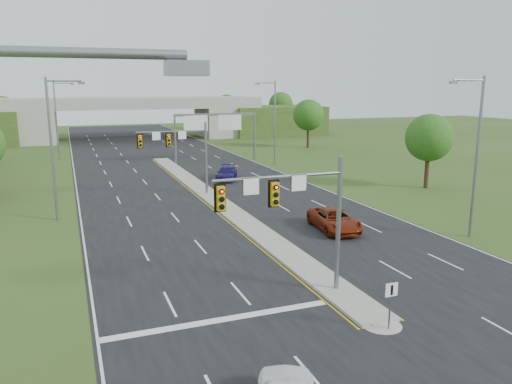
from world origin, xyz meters
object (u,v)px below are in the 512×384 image
object	(u,v)px
sign_gantry	(215,124)
car_far_b	(227,173)
signal_mast_far	(183,147)
keep_right_sign	(391,298)
overpass	(132,121)
car_far_a	(334,220)
signal_mast_near	(298,206)

from	to	relation	value
sign_gantry	car_far_b	size ratio (longest dim) A/B	2.33
signal_mast_far	keep_right_sign	xyz separation A→B (m)	(2.26, -29.45, -3.21)
sign_gantry	car_far_b	bearing A→B (deg)	-100.89
signal_mast_far	overpass	distance (m)	55.13
signal_mast_far	sign_gantry	bearing A→B (deg)	65.89
signal_mast_far	car_far_b	size ratio (longest dim) A/B	1.41
keep_right_sign	car_far_a	world-z (taller)	keep_right_sign
signal_mast_far	car_far_b	bearing A→B (deg)	46.50
signal_mast_near	sign_gantry	world-z (taller)	signal_mast_near
car_far_a	signal_mast_near	bearing A→B (deg)	-121.68
overpass	car_far_b	xyz separation A→B (m)	(4.13, -48.33, -2.81)
signal_mast_near	car_far_b	distance (m)	32.62
signal_mast_near	signal_mast_far	xyz separation A→B (m)	(0.00, 25.00, 0.00)
car_far_a	car_far_b	distance (m)	21.93
sign_gantry	signal_mast_far	bearing A→B (deg)	-114.11
signal_mast_near	keep_right_sign	bearing A→B (deg)	-63.06
keep_right_sign	overpass	distance (m)	84.55
signal_mast_near	keep_right_sign	size ratio (longest dim) A/B	3.18
signal_mast_far	overpass	bearing A→B (deg)	87.65
sign_gantry	car_far_a	size ratio (longest dim) A/B	2.09
signal_mast_far	car_far_b	xyz separation A→B (m)	(6.40, 6.74, -3.98)
overpass	car_far_a	world-z (taller)	overpass
sign_gantry	overpass	distance (m)	35.75
signal_mast_far	car_far_a	world-z (taller)	signal_mast_far
signal_mast_far	car_far_a	size ratio (longest dim) A/B	1.27
car_far_a	car_far_b	bearing A→B (deg)	99.74
overpass	keep_right_sign	bearing A→B (deg)	-90.00
car_far_a	car_far_b	world-z (taller)	car_far_a
signal_mast_near	keep_right_sign	distance (m)	5.94
sign_gantry	car_far_b	xyz separation A→B (m)	(-2.55, -13.25, -4.50)
car_far_a	signal_mast_far	bearing A→B (deg)	123.27
signal_mast_near	signal_mast_far	size ratio (longest dim) A/B	1.00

